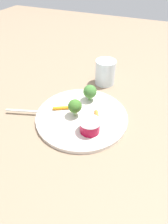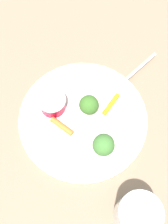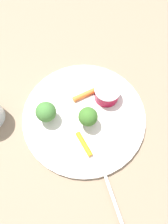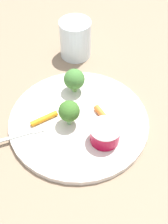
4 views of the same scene
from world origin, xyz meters
name	(u,v)px [view 4 (image 4 of 4)]	position (x,y,z in m)	size (l,w,h in m)	color
ground_plane	(79,123)	(0.00, 0.00, 0.00)	(2.40, 2.40, 0.00)	#836B54
plate	(79,121)	(0.00, 0.00, 0.01)	(0.28, 0.28, 0.01)	silver
sauce_cup	(105,134)	(0.05, 0.05, 0.03)	(0.06, 0.06, 0.04)	maroon
broccoli_floret_0	(74,79)	(-0.08, -0.01, 0.05)	(0.05, 0.05, 0.06)	#80C463
broccoli_floret_1	(69,111)	(0.01, -0.02, 0.05)	(0.04, 0.04, 0.06)	#7EAF71
carrot_stick_0	(103,116)	(0.00, 0.05, 0.02)	(0.01, 0.01, 0.06)	orange
carrot_stick_1	(44,117)	(0.00, -0.07, 0.02)	(0.01, 0.01, 0.06)	orange
fork	(4,140)	(0.05, -0.15, 0.01)	(0.06, 0.17, 0.00)	#B4BAB4
drinking_glass	(75,39)	(-0.22, 0.00, 0.05)	(0.08, 0.08, 0.09)	silver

